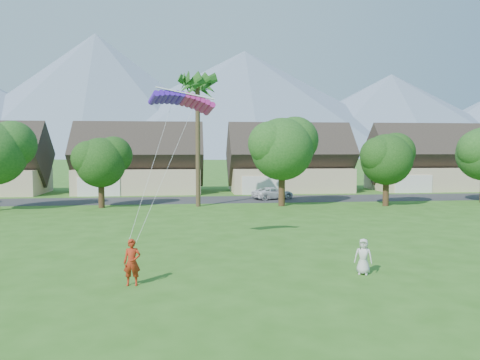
{
  "coord_description": "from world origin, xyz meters",
  "views": [
    {
      "loc": [
        -2.84,
        -16.03,
        5.63
      ],
      "look_at": [
        0.0,
        10.0,
        3.8
      ],
      "focal_mm": 35.0,
      "sensor_mm": 36.0,
      "label": 1
    }
  ],
  "objects": [
    {
      "name": "street",
      "position": [
        0.0,
        34.0,
        0.01
      ],
      "size": [
        90.0,
        7.0,
        0.01
      ],
      "primitive_type": "cube",
      "color": "#2D2D30",
      "rests_on": "ground"
    },
    {
      "name": "kite_flyer",
      "position": [
        -5.18,
        3.09,
        0.96
      ],
      "size": [
        0.72,
        0.49,
        1.91
      ],
      "primitive_type": "imported",
      "rotation": [
        0.0,
        0.0,
        -0.04
      ],
      "color": "#9D2811",
      "rests_on": "ground"
    },
    {
      "name": "parked_car",
      "position": [
        6.25,
        34.0,
        0.65
      ],
      "size": [
        5.11,
        3.73,
        1.29
      ],
      "primitive_type": "imported",
      "rotation": [
        0.0,
        0.0,
        1.96
      ],
      "color": "silver",
      "rests_on": "ground"
    },
    {
      "name": "watcher",
      "position": [
        4.82,
        3.7,
        0.8
      ],
      "size": [
        0.92,
        0.79,
        1.59
      ],
      "primitive_type": "imported",
      "rotation": [
        0.0,
        0.0,
        -0.44
      ],
      "color": "beige",
      "rests_on": "ground"
    },
    {
      "name": "houses_row",
      "position": [
        0.49,
        42.99,
        3.44
      ],
      "size": [
        72.75,
        8.19,
        8.86
      ],
      "color": "beige",
      "rests_on": "ground"
    },
    {
      "name": "fan_palm",
      "position": [
        -2.0,
        28.5,
        11.8
      ],
      "size": [
        3.0,
        3.0,
        13.8
      ],
      "color": "#4C3D26",
      "rests_on": "ground"
    },
    {
      "name": "tree_row",
      "position": [
        -1.14,
        27.92,
        4.89
      ],
      "size": [
        62.27,
        6.67,
        8.45
      ],
      "color": "#47301C",
      "rests_on": "ground"
    },
    {
      "name": "mountain_ridge",
      "position": [
        10.4,
        260.0,
        29.07
      ],
      "size": [
        540.0,
        240.0,
        70.0
      ],
      "color": "slate",
      "rests_on": "ground"
    },
    {
      "name": "parafoil_kite",
      "position": [
        -3.17,
        9.38,
        8.23
      ],
      "size": [
        3.61,
        1.48,
        0.5
      ],
      "rotation": [
        0.0,
        0.0,
        0.32
      ],
      "color": "#4D1BCD",
      "rests_on": "ground"
    },
    {
      "name": "ground",
      "position": [
        0.0,
        0.0,
        0.0
      ],
      "size": [
        500.0,
        500.0,
        0.0
      ],
      "primitive_type": "plane",
      "color": "#2D6019",
      "rests_on": "ground"
    }
  ]
}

